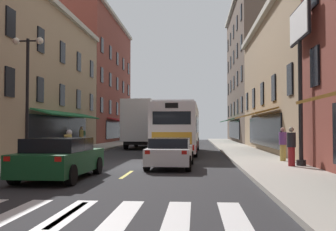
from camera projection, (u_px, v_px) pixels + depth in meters
ground_plane at (140, 166)px, 17.58m from camera, size 34.80×80.00×0.10m
lane_centre_dashes at (140, 166)px, 17.33m from camera, size 0.14×73.90×0.01m
crosswalk_near at (69, 214)px, 7.61m from camera, size 7.10×2.80×0.01m
sidewalk_left at (18, 163)px, 18.01m from camera, size 3.00×80.00×0.14m
sidewalk_right at (269, 165)px, 17.16m from camera, size 3.00×80.00×0.14m
billboard_sign at (300, 44)px, 16.25m from camera, size 0.40×2.87×6.86m
transit_bus at (179, 128)px, 25.81m from camera, size 2.84×11.45×3.30m
box_truck at (143, 124)px, 32.88m from camera, size 2.61×8.06×4.03m
sedan_near at (154, 137)px, 43.25m from camera, size 2.05×4.53×1.41m
sedan_mid at (60, 158)px, 12.83m from camera, size 2.08×4.30×1.40m
sedan_far at (171, 152)px, 16.60m from camera, size 1.98×4.42×1.30m
motorcycle_rider at (69, 151)px, 17.24m from camera, size 0.62×2.07×1.66m
bicycle_near at (79, 148)px, 23.64m from camera, size 1.70×0.48×0.91m
pedestrian_near at (82, 137)px, 30.49m from camera, size 0.52×0.40×1.72m
pedestrian_mid at (291, 146)px, 15.86m from camera, size 0.36×0.36×1.64m
pedestrian_far at (283, 144)px, 18.41m from camera, size 0.36×0.36×1.63m
street_lamp_twin at (27, 94)px, 17.00m from camera, size 1.42×0.32×5.69m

